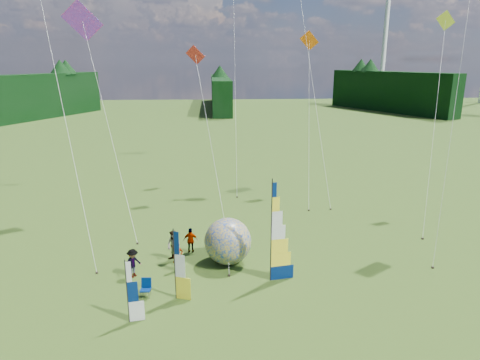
{
  "coord_description": "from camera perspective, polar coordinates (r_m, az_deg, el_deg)",
  "views": [
    {
      "loc": [
        -2.4,
        -16.43,
        11.3
      ],
      "look_at": [
        -1.0,
        4.0,
        5.5
      ],
      "focal_mm": 32.0,
      "sensor_mm": 36.0,
      "label": 1
    }
  ],
  "objects": [
    {
      "name": "ground",
      "position": [
        20.09,
        3.83,
        -18.46
      ],
      "size": [
        220.0,
        220.0,
        0.0
      ],
      "primitive_type": "plane",
      "color": "#3F5D19",
      "rests_on": "ground"
    },
    {
      "name": "treeline_ring",
      "position": [
        18.14,
        4.06,
        -7.96
      ],
      "size": [
        210.0,
        210.0,
        8.0
      ],
      "primitive_type": null,
      "color": "black",
      "rests_on": "ground"
    },
    {
      "name": "turbine_right",
      "position": [
        127.62,
        18.7,
        16.68
      ],
      "size": [
        8.0,
        1.2,
        30.0
      ],
      "primitive_type": null,
      "color": "silver",
      "rests_on": "ground"
    },
    {
      "name": "feather_banner_main",
      "position": [
        22.14,
        4.19,
        -7.08
      ],
      "size": [
        1.45,
        0.35,
        5.41
      ],
      "primitive_type": null,
      "rotation": [
        0.0,
        0.0,
        0.17
      ],
      "color": "#041C55",
      "rests_on": "ground"
    },
    {
      "name": "side_banner_left",
      "position": [
        21.12,
        -8.69,
        -11.21
      ],
      "size": [
        0.97,
        0.4,
        3.54
      ],
      "primitive_type": null,
      "rotation": [
        0.0,
        0.0,
        -0.32
      ],
      "color": "yellow",
      "rests_on": "ground"
    },
    {
      "name": "side_banner_far",
      "position": [
        19.94,
        -14.81,
        -14.3
      ],
      "size": [
        0.89,
        0.23,
        2.94
      ],
      "primitive_type": null,
      "rotation": [
        0.0,
        0.0,
        0.15
      ],
      "color": "white",
      "rests_on": "ground"
    },
    {
      "name": "bol_inflatable",
      "position": [
        24.53,
        -1.64,
        -8.16
      ],
      "size": [
        2.78,
        2.78,
        2.67
      ],
      "primitive_type": "sphere",
      "rotation": [
        0.0,
        0.0,
        0.04
      ],
      "color": "#0A329D",
      "rests_on": "ground"
    },
    {
      "name": "spectator_a",
      "position": [
        24.12,
        -8.29,
        -10.11
      ],
      "size": [
        0.71,
        0.61,
        1.65
      ],
      "primitive_type": "imported",
      "rotation": [
        0.0,
        0.0,
        0.43
      ],
      "color": "#66594C",
      "rests_on": "ground"
    },
    {
      "name": "spectator_b",
      "position": [
        25.2,
        -8.81,
        -8.7
      ],
      "size": [
        0.99,
        0.89,
        1.85
      ],
      "primitive_type": "imported",
      "rotation": [
        0.0,
        0.0,
        -0.63
      ],
      "color": "#66594C",
      "rests_on": "ground"
    },
    {
      "name": "spectator_c",
      "position": [
        23.96,
        -14.08,
        -10.7
      ],
      "size": [
        0.95,
        1.04,
        1.6
      ],
      "primitive_type": "imported",
      "rotation": [
        0.0,
        0.0,
        0.89
      ],
      "color": "#66594C",
      "rests_on": "ground"
    },
    {
      "name": "spectator_d",
      "position": [
        26.17,
        -6.57,
        -8.0
      ],
      "size": [
        0.95,
        0.46,
        1.56
      ],
      "primitive_type": "imported",
      "rotation": [
        0.0,
        0.0,
        3.04
      ],
      "color": "#66594C",
      "rests_on": "ground"
    },
    {
      "name": "camp_chair",
      "position": [
        22.12,
        -12.48,
        -13.93
      ],
      "size": [
        0.58,
        0.58,
        0.93
      ],
      "primitive_type": null,
      "rotation": [
        0.0,
        0.0,
        -0.09
      ],
      "color": "#001848",
      "rests_on": "ground"
    },
    {
      "name": "kite_whale",
      "position": [
        37.16,
        9.28,
        16.35
      ],
      "size": [
        5.18,
        13.59,
        23.56
      ],
      "primitive_type": null,
      "rotation": [
        0.0,
        0.0,
        -0.05
      ],
      "color": "black",
      "rests_on": "ground"
    },
    {
      "name": "kite_rainbow_delta",
      "position": [
        29.94,
        -17.31,
        8.97
      ],
      "size": [
        10.37,
        12.99,
        16.2
      ],
      "primitive_type": null,
      "rotation": [
        0.0,
        0.0,
        0.15
      ],
      "color": "#F82051",
      "rests_on": "ground"
    },
    {
      "name": "kite_parafoil",
      "position": [
        27.92,
        27.11,
        11.75
      ],
      "size": [
        11.55,
        12.81,
        20.28
      ],
      "primitive_type": null,
      "rotation": [
        0.0,
        0.0,
        0.42
      ],
      "color": "#C80012",
      "rests_on": "ground"
    },
    {
      "name": "small_kite_red",
      "position": [
        32.91,
        -4.17,
        7.32
      ],
      "size": [
        5.77,
        10.45,
        12.92
      ],
      "primitive_type": null,
      "rotation": [
        0.0,
        0.0,
        -0.12
      ],
      "color": "red",
      "rests_on": "ground"
    },
    {
      "name": "small_kite_orange",
      "position": [
        35.39,
        9.23,
        8.79
      ],
      "size": [
        3.95,
        9.76,
        14.2
      ],
      "primitive_type": null,
      "rotation": [
        0.0,
        0.0,
        -0.02
      ],
      "color": "#FF650A",
      "rests_on": "ground"
    },
    {
      "name": "small_kite_yellow",
      "position": [
        32.79,
        24.65,
        7.96
      ],
      "size": [
        6.81,
        10.34,
        15.25
      ],
      "primitive_type": null,
      "rotation": [
        0.0,
        0.0,
        -0.06
      ],
      "color": "#EFF03A",
      "rests_on": "ground"
    },
    {
      "name": "small_kite_pink",
      "position": [
        26.68,
        -22.33,
        8.3
      ],
      "size": [
        7.63,
        10.32,
        16.7
      ],
      "primitive_type": null,
      "rotation": [
        0.0,
        0.0,
        -0.17
      ],
      "color": "#D71D8D",
      "rests_on": "ground"
    },
    {
      "name": "small_kite_green",
      "position": [
        39.28,
        -0.68,
        14.84
      ],
      "size": [
        4.66,
        12.48,
        21.27
      ],
      "primitive_type": null,
      "rotation": [
        0.0,
        0.0,
        0.15
      ],
      "color": "green",
      "rests_on": "ground"
    }
  ]
}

